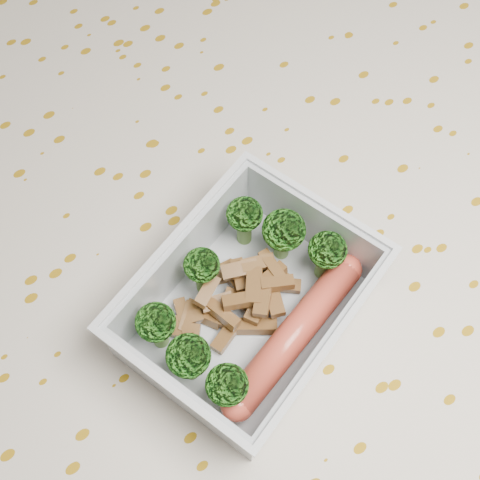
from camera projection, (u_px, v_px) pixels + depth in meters
ground_plane at (246, 449)px, 1.15m from camera, size 4.00×4.00×0.00m
dining_table at (253, 306)px, 0.56m from camera, size 1.40×0.90×0.75m
tablecloth at (254, 282)px, 0.51m from camera, size 1.46×0.96×0.19m
lunch_container at (249, 308)px, 0.44m from camera, size 0.19×0.17×0.06m
broccoli_florets at (236, 288)px, 0.43m from camera, size 0.14×0.11×0.05m
meat_pile at (237, 297)px, 0.45m from camera, size 0.10×0.06×0.03m
sausage at (294, 334)px, 0.43m from camera, size 0.14×0.05×0.02m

